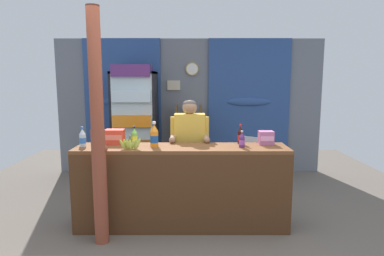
% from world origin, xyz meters
% --- Properties ---
extents(ground_plane, '(7.49, 7.49, 0.00)m').
position_xyz_m(ground_plane, '(0.00, 1.15, 0.00)').
color(ground_plane, '#665B51').
extents(back_wall_curtained, '(4.98, 0.22, 2.53)m').
position_xyz_m(back_wall_curtained, '(-0.00, 2.92, 1.30)').
color(back_wall_curtained, slate).
rests_on(back_wall_curtained, ground).
extents(stall_counter, '(2.52, 0.52, 0.99)m').
position_xyz_m(stall_counter, '(-0.07, 0.40, 0.59)').
color(stall_counter, brown).
rests_on(stall_counter, ground).
extents(timber_post, '(0.17, 0.15, 2.52)m').
position_xyz_m(timber_post, '(-0.94, 0.09, 1.21)').
color(timber_post, brown).
rests_on(timber_post, ground).
extents(drink_fridge, '(0.76, 0.66, 2.02)m').
position_xyz_m(drink_fridge, '(-0.95, 2.39, 1.11)').
color(drink_fridge, black).
rests_on(drink_fridge, ground).
extents(bottle_shelf_rack, '(0.48, 0.28, 1.32)m').
position_xyz_m(bottle_shelf_rack, '(-0.01, 2.60, 0.69)').
color(bottle_shelf_rack, brown).
rests_on(bottle_shelf_rack, ground).
extents(plastic_lawn_chair, '(0.61, 0.61, 0.86)m').
position_xyz_m(plastic_lawn_chair, '(1.13, 1.99, 0.49)').
color(plastic_lawn_chair, silver).
rests_on(plastic_lawn_chair, ground).
extents(shopkeeper, '(0.51, 0.42, 1.51)m').
position_xyz_m(shopkeeper, '(0.02, 0.98, 0.95)').
color(shopkeeper, '#28282D').
rests_on(shopkeeper, ground).
extents(soda_bottle_orange_soda, '(0.10, 0.10, 0.30)m').
position_xyz_m(soda_bottle_orange_soda, '(-0.40, 0.50, 1.12)').
color(soda_bottle_orange_soda, orange).
rests_on(soda_bottle_orange_soda, stall_counter).
extents(soda_bottle_lime_soda, '(0.07, 0.07, 0.22)m').
position_xyz_m(soda_bottle_lime_soda, '(-0.66, 0.65, 1.09)').
color(soda_bottle_lime_soda, '#75C64C').
rests_on(soda_bottle_lime_soda, stall_counter).
extents(soda_bottle_grape_soda, '(0.07, 0.07, 0.20)m').
position_xyz_m(soda_bottle_grape_soda, '(0.63, 0.45, 1.08)').
color(soda_bottle_grape_soda, '#56286B').
rests_on(soda_bottle_grape_soda, stall_counter).
extents(soda_bottle_water, '(0.08, 0.08, 0.24)m').
position_xyz_m(soda_bottle_water, '(-1.25, 0.50, 1.09)').
color(soda_bottle_water, silver).
rests_on(soda_bottle_water, stall_counter).
extents(soda_bottle_cola, '(0.06, 0.06, 0.25)m').
position_xyz_m(soda_bottle_cola, '(0.65, 0.67, 1.10)').
color(soda_bottle_cola, black).
rests_on(soda_bottle_cola, stall_counter).
extents(snack_box_wafer, '(0.18, 0.15, 0.16)m').
position_xyz_m(snack_box_wafer, '(0.96, 0.64, 1.07)').
color(snack_box_wafer, '#B76699').
rests_on(snack_box_wafer, stall_counter).
extents(snack_box_crackers, '(0.23, 0.16, 0.18)m').
position_xyz_m(snack_box_crackers, '(-0.90, 0.68, 1.08)').
color(snack_box_crackers, '#E5422D').
rests_on(snack_box_crackers, stall_counter).
extents(banana_bunch, '(0.27, 0.06, 0.16)m').
position_xyz_m(banana_bunch, '(-0.66, 0.36, 1.05)').
color(banana_bunch, '#B7C647').
rests_on(banana_bunch, stall_counter).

